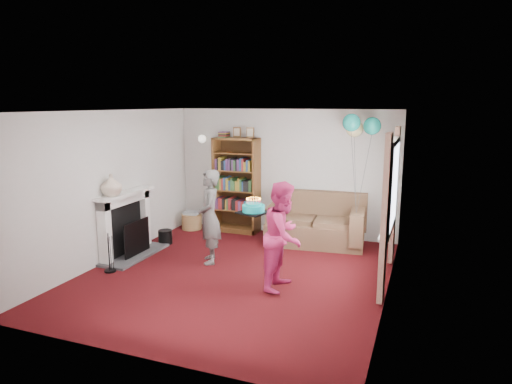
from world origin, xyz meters
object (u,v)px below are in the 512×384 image
at_px(sofa, 316,225).
at_px(person_magenta, 284,236).
at_px(person_striped, 210,217).
at_px(birthday_cake, 253,209).
at_px(bookcase, 237,186).

bearing_deg(sofa, person_magenta, -94.46).
xyz_separation_m(sofa, person_magenta, (0.06, -2.27, 0.42)).
bearing_deg(person_magenta, person_striped, 71.07).
bearing_deg(birthday_cake, bookcase, 118.37).
distance_m(bookcase, birthday_cake, 2.65).
distance_m(bookcase, sofa, 1.84).
distance_m(person_magenta, birthday_cake, 0.63).
bearing_deg(person_magenta, birthday_cake, 74.39).
bearing_deg(bookcase, person_striped, -80.41).
height_order(sofa, person_striped, person_striped).
xyz_separation_m(bookcase, person_striped, (0.32, -1.91, -0.17)).
xyz_separation_m(person_striped, person_magenta, (1.46, -0.59, -0.00)).
bearing_deg(person_striped, bookcase, 161.25).
height_order(person_magenta, birthday_cake, person_magenta).
distance_m(bookcase, person_magenta, 3.07).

